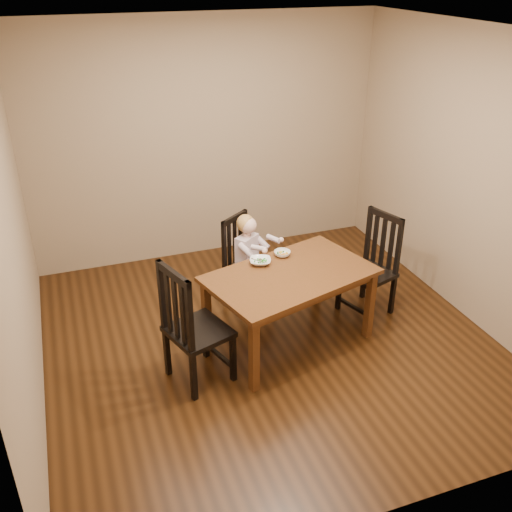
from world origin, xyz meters
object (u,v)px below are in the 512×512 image
object	(u,v)px
bowl_veg	(282,254)
chair_child	(245,263)
dining_table	(290,282)
chair_left	(192,327)
toddler	(248,252)
chair_right	(372,266)
bowl_peas	(260,261)

from	to	relation	value
bowl_veg	chair_child	bearing A→B (deg)	115.21
dining_table	chair_left	size ratio (longest dim) A/B	1.47
bowl_veg	toddler	bearing A→B (deg)	114.13
dining_table	toddler	bearing A→B (deg)	100.00
chair_child	toddler	distance (m)	0.15
dining_table	chair_right	size ratio (longest dim) A/B	1.58
chair_left	bowl_veg	xyz separation A→B (m)	(1.01, 0.57, 0.22)
chair_right	bowl_peas	world-z (taller)	chair_right
chair_right	bowl_veg	world-z (taller)	chair_right
toddler	bowl_peas	bearing A→B (deg)	47.85
chair_left	chair_right	bearing A→B (deg)	85.12
toddler	chair_left	bearing A→B (deg)	14.55
chair_right	toddler	distance (m)	1.22
chair_child	bowl_veg	distance (m)	0.58
chair_right	chair_child	bearing A→B (deg)	45.82
chair_child	chair_right	size ratio (longest dim) A/B	0.92
chair_child	bowl_peas	bearing A→B (deg)	51.30
chair_child	chair_left	distance (m)	1.30
dining_table	toddler	world-z (taller)	toddler
chair_right	toddler	world-z (taller)	chair_right
chair_child	chair_left	bearing A→B (deg)	16.59
dining_table	chair_right	distance (m)	1.01
dining_table	toddler	distance (m)	0.76
chair_child	bowl_veg	xyz separation A→B (m)	(0.22, -0.46, 0.29)
chair_left	bowl_veg	size ratio (longest dim) A/B	7.18
bowl_peas	bowl_veg	distance (m)	0.25
bowl_peas	dining_table	bearing A→B (deg)	-53.73
dining_table	bowl_peas	xyz separation A→B (m)	(-0.19, 0.26, 0.11)
chair_child	bowl_peas	xyz separation A→B (m)	(-0.03, -0.53, 0.29)
toddler	bowl_veg	bearing A→B (deg)	78.51
dining_table	chair_right	world-z (taller)	chair_right
chair_left	chair_child	bearing A→B (deg)	123.61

